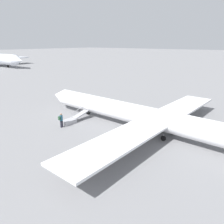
% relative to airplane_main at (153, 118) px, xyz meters
% --- Properties ---
extents(ground_plane, '(600.00, 600.00, 0.00)m').
position_rel_airplane_main_xyz_m(ground_plane, '(0.91, -0.02, -1.78)').
color(ground_plane, slate).
extents(airplane_main, '(33.98, 26.26, 5.98)m').
position_rel_airplane_main_xyz_m(airplane_main, '(0.00, 0.00, 0.00)').
color(airplane_main, white).
rests_on(airplane_main, ground).
extents(boarding_stairs, '(1.13, 4.03, 1.55)m').
position_rel_airplane_main_xyz_m(boarding_stairs, '(9.52, 3.51, -1.42)').
color(boarding_stairs, '#99999E').
rests_on(boarding_stairs, ground).
extents(passenger, '(0.36, 0.54, 1.74)m').
position_rel_airplane_main_xyz_m(passenger, '(9.25, 5.24, -0.78)').
color(passenger, '#23232D').
rests_on(passenger, ground).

